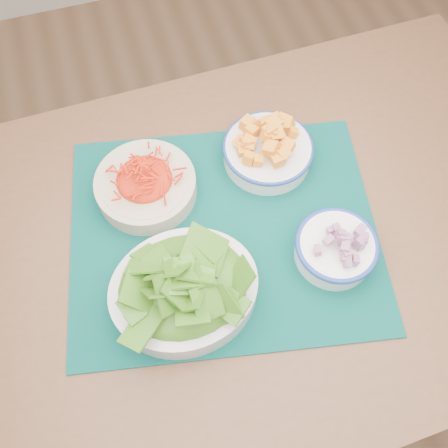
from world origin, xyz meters
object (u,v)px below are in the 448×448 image
table (256,251)px  placemat (224,232)px  onion_bowl (336,247)px  squash_bowl (268,147)px  lettuce_bowl (184,286)px  carrot_bowl (145,182)px

table → placemat: placemat is taller
table → onion_bowl: (0.11, -0.09, 0.13)m
squash_bowl → onion_bowl: squash_bowl is taller
table → onion_bowl: 0.20m
table → lettuce_bowl: (-0.17, -0.09, 0.15)m
lettuce_bowl → onion_bowl: lettuce_bowl is taller
squash_bowl → lettuce_bowl: (-0.24, -0.24, 0.01)m
placemat → lettuce_bowl: (-0.11, -0.11, 0.05)m
lettuce_bowl → onion_bowl: (0.28, -0.00, -0.02)m
table → squash_bowl: bearing=63.9°
carrot_bowl → onion_bowl: carrot_bowl is taller
table → carrot_bowl: 0.27m
carrot_bowl → lettuce_bowl: size_ratio=0.78×
placemat → lettuce_bowl: lettuce_bowl is taller
lettuce_bowl → onion_bowl: bearing=-2.7°
onion_bowl → placemat: bearing=148.8°
placemat → lettuce_bowl: size_ratio=2.18×
onion_bowl → lettuce_bowl: bearing=179.5°
squash_bowl → onion_bowl: size_ratio=1.26×
table → carrot_bowl: size_ratio=6.28×
squash_bowl → lettuce_bowl: lettuce_bowl is taller
carrot_bowl → onion_bowl: bearing=-38.4°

